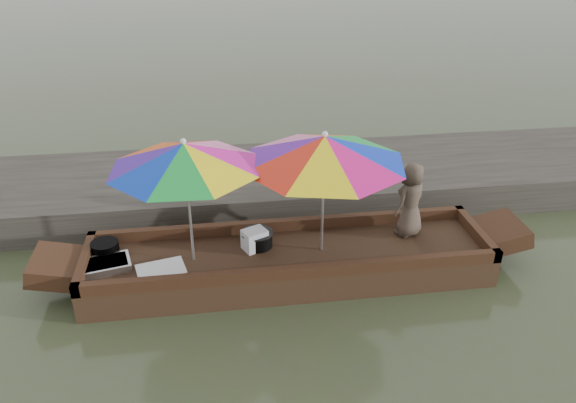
{
  "coord_description": "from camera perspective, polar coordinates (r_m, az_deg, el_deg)",
  "views": [
    {
      "loc": [
        -0.84,
        -5.78,
        4.09
      ],
      "look_at": [
        0.0,
        0.1,
        1.0
      ],
      "focal_mm": 35.0,
      "sensor_mm": 36.0,
      "label": 1
    }
  ],
  "objects": [
    {
      "name": "water",
      "position": [
        7.13,
        0.11,
        -7.51
      ],
      "size": [
        80.0,
        80.0,
        0.0
      ],
      "primitive_type": "plane",
      "color": "#3C492A",
      "rests_on": "ground"
    },
    {
      "name": "dock",
      "position": [
        8.9,
        -1.91,
        1.89
      ],
      "size": [
        22.0,
        2.2,
        0.5
      ],
      "primitive_type": "cube",
      "color": "#2D2B26",
      "rests_on": "ground"
    },
    {
      "name": "boat_hull",
      "position": [
        7.04,
        0.12,
        -6.35
      ],
      "size": [
        4.95,
        1.2,
        0.35
      ],
      "primitive_type": "cube",
      "color": "black",
      "rests_on": "water"
    },
    {
      "name": "cooking_pot",
      "position": [
        7.19,
        -18.08,
        -4.58
      ],
      "size": [
        0.33,
        0.33,
        0.18
      ],
      "primitive_type": "cylinder",
      "color": "black",
      "rests_on": "boat_hull"
    },
    {
      "name": "tray_crayfish",
      "position": [
        6.96,
        -17.96,
        -6.15
      ],
      "size": [
        0.62,
        0.49,
        0.09
      ],
      "primitive_type": "cube",
      "rotation": [
        0.0,
        0.0,
        0.23
      ],
      "color": "silver",
      "rests_on": "boat_hull"
    },
    {
      "name": "tray_scallop",
      "position": [
        6.71,
        -12.78,
        -6.88
      ],
      "size": [
        0.62,
        0.49,
        0.06
      ],
      "primitive_type": "cube",
      "rotation": [
        0.0,
        0.0,
        0.23
      ],
      "color": "silver",
      "rests_on": "boat_hull"
    },
    {
      "name": "charcoal_grill",
      "position": [
        7.03,
        -3.16,
        -3.86
      ],
      "size": [
        0.38,
        0.38,
        0.18
      ],
      "primitive_type": "cylinder",
      "color": "black",
      "rests_on": "boat_hull"
    },
    {
      "name": "supply_bag",
      "position": [
        6.95,
        -3.41,
        -3.88
      ],
      "size": [
        0.35,
        0.32,
        0.26
      ],
      "primitive_type": "cube",
      "rotation": [
        0.0,
        0.0,
        0.43
      ],
      "color": "silver",
      "rests_on": "boat_hull"
    },
    {
      "name": "vendor",
      "position": [
        7.25,
        12.37,
        0.2
      ],
      "size": [
        0.58,
        0.53,
        0.99
      ],
      "primitive_type": "imported",
      "rotation": [
        0.0,
        0.0,
        3.72
      ],
      "color": "#4D4034",
      "rests_on": "boat_hull"
    },
    {
      "name": "umbrella_bow",
      "position": [
        6.51,
        -10.06,
        -0.09
      ],
      "size": [
        2.31,
        2.31,
        1.55
      ],
      "primitive_type": null,
      "rotation": [
        0.0,
        0.0,
        -0.43
      ],
      "color": "#E5149D",
      "rests_on": "boat_hull"
    },
    {
      "name": "umbrella_stern",
      "position": [
        6.62,
        3.58,
        0.79
      ],
      "size": [
        2.24,
        2.24,
        1.55
      ],
      "primitive_type": null,
      "rotation": [
        0.0,
        0.0,
        0.17
      ],
      "color": "green",
      "rests_on": "boat_hull"
    }
  ]
}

